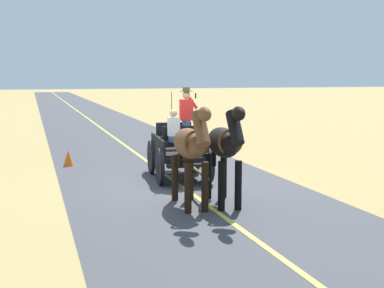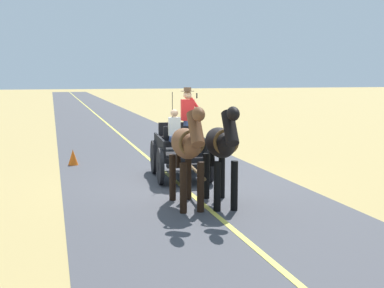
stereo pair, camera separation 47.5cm
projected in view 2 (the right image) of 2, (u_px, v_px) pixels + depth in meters
ground_plane at (177, 183)px, 13.01m from camera, size 200.00×200.00×0.00m
road_surface at (177, 183)px, 13.01m from camera, size 5.92×160.00×0.01m
road_centre_stripe at (177, 182)px, 13.01m from camera, size 0.12×160.00×0.00m
horse_drawn_carriage at (181, 149)px, 13.49m from camera, size 1.61×4.52×2.50m
horse_near_side at (221, 145)px, 10.55m from camera, size 0.71×2.14×2.21m
horse_off_side at (187, 146)px, 10.41m from camera, size 0.61×2.13×2.21m
traffic_cone at (73, 157)px, 15.58m from camera, size 0.32×0.32×0.50m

